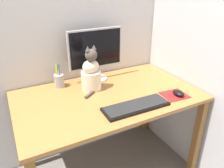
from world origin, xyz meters
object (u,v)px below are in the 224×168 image
monitor (96,52)px  cat (91,74)px  keyboard (136,106)px  pen_cup (59,80)px  computer_mouse_right (178,93)px

monitor → cat: (-0.11, -0.15, -0.10)m
keyboard → pen_cup: 0.63m
monitor → cat: bearing=-125.5°
keyboard → computer_mouse_right: size_ratio=4.43×
keyboard → cat: cat is taller
monitor → pen_cup: monitor is taller
keyboard → computer_mouse_right: computer_mouse_right is taller
monitor → pen_cup: bearing=179.9°
monitor → pen_cup: (-0.31, 0.00, -0.17)m
monitor → cat: size_ratio=1.32×
keyboard → computer_mouse_right: 0.35m
computer_mouse_right → pen_cup: (-0.69, 0.53, 0.03)m
keyboard → monitor: bearing=95.4°
monitor → keyboard: (0.04, -0.52, -0.22)m
computer_mouse_right → pen_cup: pen_cup is taller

